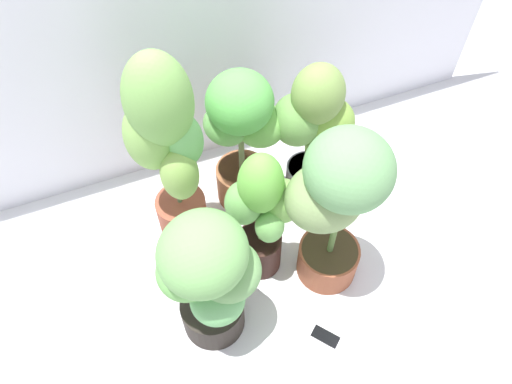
{
  "coord_description": "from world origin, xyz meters",
  "views": [
    {
      "loc": [
        -0.44,
        -0.92,
        2.0
      ],
      "look_at": [
        0.01,
        0.21,
        0.39
      ],
      "focal_mm": 34.01,
      "sensor_mm": 36.0,
      "label": 1
    }
  ],
  "objects": [
    {
      "name": "potted_plant_back_center",
      "position": [
        0.06,
        0.49,
        0.45
      ],
      "size": [
        0.4,
        0.34,
        0.78
      ],
      "color": "#975936",
      "rests_on": "ground"
    },
    {
      "name": "potted_plant_front_left",
      "position": [
        -0.3,
        -0.11,
        0.43
      ],
      "size": [
        0.47,
        0.45,
        0.71
      ],
      "color": "black",
      "rests_on": "ground"
    },
    {
      "name": "potted_plant_back_left",
      "position": [
        -0.28,
        0.42,
        0.58
      ],
      "size": [
        0.35,
        0.34,
        1.02
      ],
      "color": "#9B4A34",
      "rests_on": "ground"
    },
    {
      "name": "potted_plant_center",
      "position": [
        -0.01,
        0.09,
        0.4
      ],
      "size": [
        0.35,
        0.27,
        0.73
      ],
      "color": "#351D17",
      "rests_on": "ground"
    },
    {
      "name": "cell_phone",
      "position": [
        0.1,
        -0.34,
        0.0
      ],
      "size": [
        0.14,
        0.16,
        0.01
      ],
      "rotation": [
        0.0,
        0.0,
        -2.48
      ],
      "color": "white",
      "rests_on": "ground"
    },
    {
      "name": "potted_plant_front_right",
      "position": [
        0.23,
        -0.04,
        0.54
      ],
      "size": [
        0.42,
        0.41,
        0.86
      ],
      "color": "#9A4F32",
      "rests_on": "ground"
    },
    {
      "name": "ground_plane",
      "position": [
        0.0,
        0.0,
        0.0
      ],
      "size": [
        8.0,
        8.0,
        0.0
      ],
      "primitive_type": "plane",
      "color": "silver",
      "rests_on": "ground"
    },
    {
      "name": "potted_plant_back_right",
      "position": [
        0.36,
        0.4,
        0.46
      ],
      "size": [
        0.43,
        0.33,
        0.78
      ],
      "color": "slate",
      "rests_on": "ground"
    }
  ]
}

